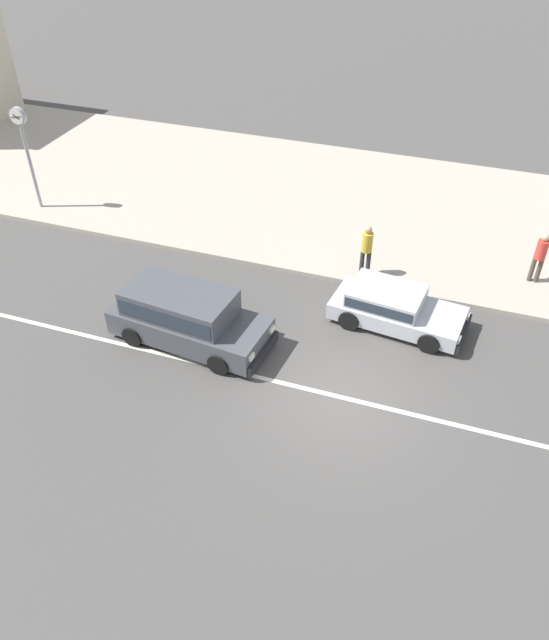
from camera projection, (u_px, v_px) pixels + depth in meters
name	position (u px, v px, depth m)	size (l,w,h in m)	color
ground_plane	(341.00, 397.00, 15.65)	(160.00, 160.00, 0.00)	#4C4947
lane_centre_stripe	(341.00, 397.00, 15.65)	(50.40, 0.14, 0.01)	silver
kerb_strip	(408.00, 214.00, 22.90)	(68.00, 10.00, 0.15)	#ADA393
hatchback_silver_1	(393.00, 306.00, 17.65)	(3.96, 2.09, 1.10)	#B7BABF
minivan_dark_grey_3	(186.00, 315.00, 16.93)	(4.59, 2.21, 1.56)	#47494F
street_clock	(23.00, 136.00, 21.54)	(0.60, 0.22, 3.72)	#9E9EA3
pedestrian_by_shop	(367.00, 247.00, 19.11)	(0.34, 0.34, 1.69)	#333338
pedestrian_far_end	(540.00, 254.00, 18.81)	(0.34, 0.34, 1.67)	#4C4238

